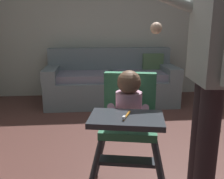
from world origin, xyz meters
The scene contains 6 objects.
ground centered at (0.00, 0.00, -0.05)m, with size 6.29×6.61×0.10m, color brown.
wall_far centered at (0.00, 2.53, 1.30)m, with size 5.49×0.06×2.61m, color #B1B8AE.
couch centered at (-0.15, 2.01, 0.33)m, with size 2.05×0.86×0.86m.
high_chair centered at (-0.25, -0.42, 0.66)m, with size 0.71×0.81×0.96m.
adult_standing centered at (0.26, -0.46, 0.96)m, with size 0.51×0.53×1.69m.
toy_ball centered at (0.98, 0.79, 0.09)m, with size 0.19×0.19×0.19m, color orange.
Camera 1 is at (-0.50, -1.98, 1.22)m, focal length 40.60 mm.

